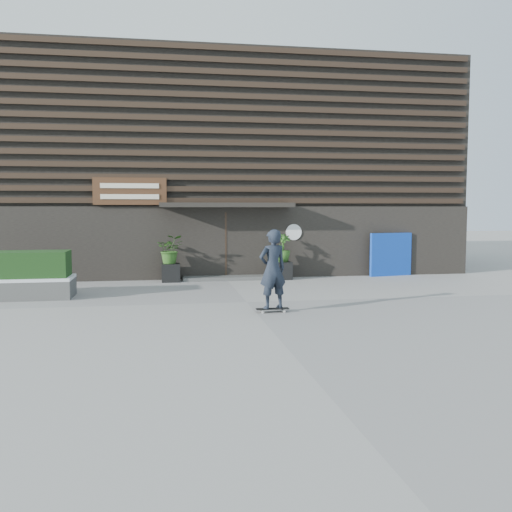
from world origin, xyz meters
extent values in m
plane|color=gray|center=(0.00, 0.00, 0.00)|extent=(80.00, 80.00, 0.00)
cube|color=#464643|center=(0.00, 4.60, 0.06)|extent=(3.00, 0.80, 0.12)
cube|color=black|center=(-1.90, 4.40, 0.30)|extent=(0.60, 0.60, 0.60)
imported|color=#2D591E|center=(-1.90, 4.40, 1.08)|extent=(0.86, 0.75, 0.96)
cube|color=black|center=(1.90, 4.40, 0.30)|extent=(0.60, 0.60, 0.60)
imported|color=#2D591E|center=(1.90, 4.40, 1.08)|extent=(0.54, 0.54, 0.96)
cube|color=#464644|center=(-6.35, 1.63, 0.25)|extent=(3.50, 1.20, 0.50)
cube|color=white|center=(-6.35, 1.63, 0.54)|extent=(3.50, 1.20, 0.08)
cube|color=#153312|center=(-6.35, 1.63, 0.93)|extent=(3.30, 1.00, 0.70)
cube|color=#0D37AE|center=(5.96, 4.70, 0.77)|extent=(1.65, 0.41, 1.55)
cube|color=black|center=(0.00, 10.00, 4.00)|extent=(18.00, 10.00, 8.00)
cube|color=black|center=(0.00, 4.94, 1.25)|extent=(18.00, 0.12, 2.50)
cube|color=#38281E|center=(0.00, 4.88, 2.70)|extent=(17.60, 0.08, 0.18)
cube|color=#38281E|center=(0.00, 4.88, 3.09)|extent=(17.60, 0.08, 0.18)
cube|color=#38281E|center=(0.00, 4.88, 3.48)|extent=(17.60, 0.08, 0.18)
cube|color=#38281E|center=(0.00, 4.88, 3.88)|extent=(17.60, 0.08, 0.18)
cube|color=#38281E|center=(0.00, 4.88, 4.27)|extent=(17.60, 0.08, 0.18)
cube|color=#38281E|center=(0.00, 4.88, 4.66)|extent=(17.60, 0.08, 0.18)
cube|color=#38281E|center=(0.00, 4.88, 5.05)|extent=(17.60, 0.08, 0.18)
cube|color=#38281E|center=(0.00, 4.88, 5.45)|extent=(17.60, 0.08, 0.18)
cube|color=#38281E|center=(0.00, 4.88, 5.84)|extent=(17.60, 0.08, 0.18)
cube|color=#38281E|center=(0.00, 4.88, 6.23)|extent=(17.60, 0.08, 0.18)
cube|color=#38281E|center=(0.00, 4.88, 6.62)|extent=(17.60, 0.08, 0.18)
cube|color=#38281E|center=(0.00, 4.88, 7.02)|extent=(17.60, 0.08, 0.18)
cube|color=#38281E|center=(0.00, 4.88, 7.41)|extent=(17.60, 0.08, 0.18)
cube|color=#38281E|center=(0.00, 4.88, 7.80)|extent=(17.60, 0.08, 0.18)
cube|color=black|center=(0.00, 4.50, 2.55)|extent=(4.50, 1.00, 0.15)
cube|color=black|center=(0.00, 5.10, 1.15)|extent=(2.40, 0.30, 2.30)
cube|color=#38281E|center=(0.00, 4.92, 1.15)|extent=(0.06, 0.10, 2.30)
cube|color=#472B19|center=(-3.20, 4.80, 3.00)|extent=(2.40, 0.10, 0.90)
cube|color=beige|center=(-3.20, 4.73, 3.18)|extent=(1.90, 0.02, 0.16)
cube|color=beige|center=(-3.20, 4.73, 2.82)|extent=(1.90, 0.02, 0.16)
cylinder|color=white|center=(2.40, 4.86, 1.60)|extent=(0.56, 0.03, 0.56)
cube|color=black|center=(0.39, -1.50, 0.09)|extent=(0.78, 0.20, 0.02)
cylinder|color=#B3B2AD|center=(0.13, -1.60, 0.03)|extent=(0.06, 0.03, 0.06)
cylinder|color=#A6A6A1|center=(0.13, -1.40, 0.03)|extent=(0.06, 0.03, 0.06)
cylinder|color=#B2B2AD|center=(0.65, -1.60, 0.03)|extent=(0.06, 0.03, 0.06)
cylinder|color=#BBBBB6|center=(0.65, -1.40, 0.03)|extent=(0.06, 0.03, 0.06)
imported|color=black|center=(0.39, -1.50, 1.03)|extent=(0.77, 0.61, 1.86)
camera|label=1|loc=(-2.11, -14.19, 2.47)|focal=39.03mm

